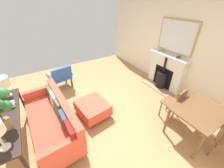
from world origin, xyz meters
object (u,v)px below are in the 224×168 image
at_px(fireplace, 165,73).
at_px(sofa, 54,119).
at_px(book_stack, 7,106).
at_px(mantel_bowl_far, 179,57).
at_px(dining_chair_near_fireplace, 176,102).
at_px(dining_table, 200,113).
at_px(mantel_bowl_near, 161,51).
at_px(ottoman, 93,108).
at_px(table_lamp_near_end, 2,83).
at_px(armchair_accent, 61,76).
at_px(console_table, 10,120).

bearing_deg(fireplace, sofa, 0.62).
relative_size(sofa, book_stack, 7.51).
relative_size(mantel_bowl_far, dining_chair_near_fireplace, 0.13).
xyz_separation_m(fireplace, dining_table, (0.99, 1.69, 0.14)).
bearing_deg(mantel_bowl_near, fireplace, 84.02).
distance_m(ottoman, table_lamp_near_end, 1.96).
relative_size(ottoman, book_stack, 3.19).
height_order(sofa, armchair_accent, armchair_accent).
bearing_deg(dining_table, armchair_accent, -59.38).
bearing_deg(fireplace, mantel_bowl_near, -95.98).
distance_m(mantel_bowl_far, dining_table, 1.81).
relative_size(sofa, dining_table, 1.96).
bearing_deg(dining_chair_near_fireplace, console_table, -19.11).
relative_size(table_lamp_near_end, book_stack, 1.64).
xyz_separation_m(mantel_bowl_near, sofa, (3.55, 0.39, -0.77)).
relative_size(console_table, dining_chair_near_fireplace, 2.10).
xyz_separation_m(armchair_accent, dining_chair_near_fireplace, (-1.96, 2.76, 0.06)).
relative_size(ottoman, dining_table, 0.83).
xyz_separation_m(ottoman, dining_chair_near_fireplace, (-1.61, 1.13, 0.30)).
xyz_separation_m(console_table, dining_chair_near_fireplace, (-3.22, 1.11, -0.18)).
distance_m(armchair_accent, book_stack, 1.90).
height_order(fireplace, sofa, fireplace).
height_order(sofa, ottoman, sofa).
relative_size(fireplace, mantel_bowl_far, 11.38).
relative_size(mantel_bowl_far, console_table, 0.06).
relative_size(fireplace, sofa, 0.64).
bearing_deg(dining_chair_near_fireplace, sofa, -23.78).
bearing_deg(mantel_bowl_near, ottoman, 8.01).
relative_size(armchair_accent, dining_table, 0.79).
bearing_deg(book_stack, dining_chair_near_fireplace, 156.70).
height_order(dining_table, dining_chair_near_fireplace, dining_chair_near_fireplace).
relative_size(sofa, table_lamp_near_end, 4.57).
relative_size(ottoman, table_lamp_near_end, 1.94).
bearing_deg(mantel_bowl_far, fireplace, -82.77).
height_order(mantel_bowl_near, sofa, mantel_bowl_near).
xyz_separation_m(fireplace, console_table, (4.19, 0.04, 0.21)).
relative_size(ottoman, armchair_accent, 1.05).
distance_m(fireplace, mantel_bowl_far, 0.70).
xyz_separation_m(mantel_bowl_far, sofa, (3.55, -0.25, -0.78)).
bearing_deg(fireplace, table_lamp_near_end, -8.92).
xyz_separation_m(ottoman, armchair_accent, (0.35, -1.63, 0.24)).
distance_m(book_stack, dining_chair_near_fireplace, 3.52).
xyz_separation_m(mantel_bowl_far, dining_chair_near_fireplace, (1.01, 0.87, -0.61)).
bearing_deg(book_stack, table_lamp_near_end, -90.18).
bearing_deg(ottoman, table_lamp_near_end, -22.98).
bearing_deg(table_lamp_near_end, dining_table, 143.77).
bearing_deg(table_lamp_near_end, dining_chair_near_fireplace, 150.60).
distance_m(fireplace, ottoman, 2.60).
relative_size(mantel_bowl_near, book_stack, 0.58).
distance_m(sofa, book_stack, 0.88).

